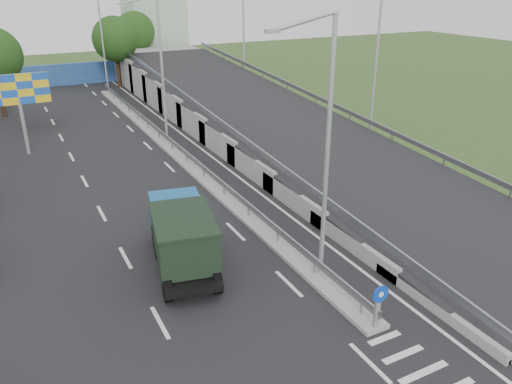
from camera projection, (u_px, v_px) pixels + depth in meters
ground at (421, 371)px, 15.49m from camera, size 160.00×160.00×0.00m
road_surface at (146, 177)px, 30.54m from camera, size 26.00×90.00×0.04m
median at (172, 150)px, 35.03m from camera, size 1.00×44.00×0.20m
overpass_ramp at (266, 115)px, 37.54m from camera, size 10.00×50.00×3.50m
median_guardrail at (172, 141)px, 34.77m from camera, size 0.09×44.00×0.71m
sign_bollard at (378, 306)px, 16.86m from camera, size 0.64×0.23×1.67m
lamp_post_near at (324, 140)px, 18.13m from camera, size 2.74×0.18×10.08m
lamp_post_mid at (159, 63)px, 34.45m from camera, size 2.74×0.18×10.08m
lamp_post_far at (100, 36)px, 50.76m from camera, size 2.74×0.18×10.08m
blue_wall at (57, 75)px, 55.74m from camera, size 30.00×0.50×2.40m
church at (155, 26)px, 66.55m from camera, size 7.00×7.00×13.80m
billboard at (18, 94)px, 32.88m from camera, size 4.00×0.24×5.50m
tree_median_far at (115, 39)px, 53.44m from camera, size 4.80×4.80×7.60m
tree_ramp_far at (135, 32)px, 60.84m from camera, size 4.80×4.80×7.60m
dump_truck at (182, 235)px, 20.63m from camera, size 3.30×6.30×2.64m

